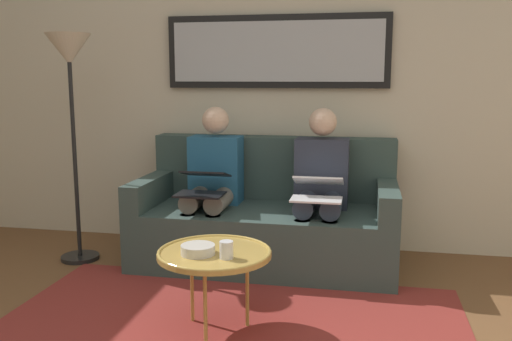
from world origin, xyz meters
The scene contains 12 objects.
wall_rear centered at (0.00, -2.60, 1.30)m, with size 6.00×0.12×2.60m, color beige.
area_rug centered at (0.00, -0.85, 0.00)m, with size 2.60×1.80×0.01m, color maroon.
couch centered at (0.00, -2.12, 0.31)m, with size 1.87×0.90×0.90m.
framed_mirror centered at (0.00, -2.51, 1.55)m, with size 1.74×0.05×0.56m.
coffee_table centered at (0.06, -0.90, 0.43)m, with size 0.61×0.61×0.46m.
cup centered at (-0.03, -0.81, 0.49)m, with size 0.07×0.07×0.09m, color silver.
bowl centered at (0.14, -0.84, 0.47)m, with size 0.18×0.18×0.05m, color beige.
person_left centered at (-0.40, -2.05, 0.61)m, with size 0.38×0.58×1.14m.
laptop_white centered at (-0.40, -1.81, 0.62)m, with size 0.33×0.34×0.15m.
person_right centered at (0.40, -2.05, 0.61)m, with size 0.38×0.58×1.14m.
laptop_black centered at (0.40, -1.81, 0.63)m, with size 0.32×0.37×0.16m.
standing_lamp centered at (1.38, -1.85, 1.37)m, with size 0.32×0.32×1.66m.
Camera 1 is at (-0.70, 1.80, 1.36)m, focal length 38.71 mm.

